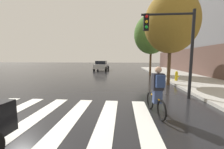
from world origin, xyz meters
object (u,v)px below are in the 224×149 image
at_px(sedan_mid, 101,65).
at_px(traffic_light_near, 174,39).
at_px(cyclist, 157,91).
at_px(street_tree_mid, 151,34).
at_px(street_tree_near, 171,23).
at_px(fire_hydrant, 176,76).

distance_m(sedan_mid, traffic_light_near, 17.07).
height_order(sedan_mid, cyclist, cyclist).
distance_m(sedan_mid, street_tree_mid, 9.94).
height_order(traffic_light_near, street_tree_near, street_tree_near).
height_order(sedan_mid, fire_hydrant, sedan_mid).
relative_size(fire_hydrant, street_tree_near, 0.12).
relative_size(street_tree_near, street_tree_mid, 0.94).
height_order(cyclist, street_tree_mid, street_tree_mid).
bearing_deg(street_tree_mid, cyclist, -99.63).
bearing_deg(street_tree_near, street_tree_mid, 91.27).
distance_m(street_tree_near, street_tree_mid, 6.24).
distance_m(traffic_light_near, fire_hydrant, 5.58).
bearing_deg(cyclist, fire_hydrant, 65.17).
height_order(cyclist, street_tree_near, street_tree_near).
distance_m(fire_hydrant, street_tree_mid, 6.63).
bearing_deg(traffic_light_near, fire_hydrant, 67.48).
bearing_deg(street_tree_mid, sedan_mid, 137.91).
bearing_deg(cyclist, street_tree_mid, 80.37).
relative_size(traffic_light_near, street_tree_near, 0.64).
relative_size(sedan_mid, cyclist, 2.65).
bearing_deg(street_tree_near, fire_hydrant, 49.88).
bearing_deg(street_tree_near, cyclist, -110.87).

